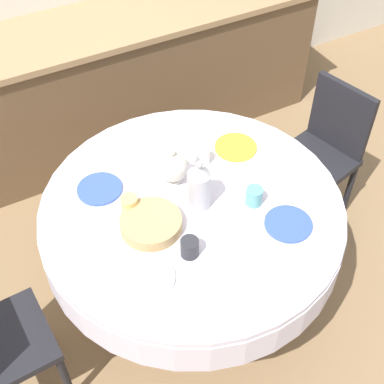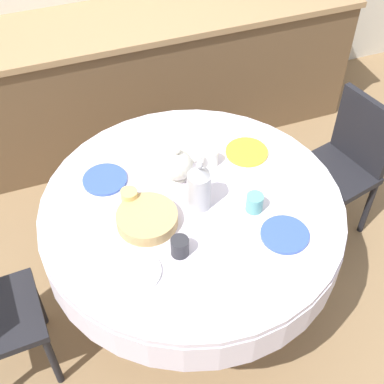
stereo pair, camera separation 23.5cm
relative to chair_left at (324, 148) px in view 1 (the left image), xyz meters
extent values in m
plane|color=#8E704C|center=(-1.00, -0.25, -0.49)|extent=(12.00, 12.00, 0.00)
cube|color=brown|center=(-1.00, 1.22, -0.06)|extent=(3.20, 0.60, 0.87)
cube|color=#A37F56|center=(-1.00, 1.22, 0.40)|extent=(3.24, 0.64, 0.04)
cylinder|color=brown|center=(-1.00, -0.25, -0.47)|extent=(0.44, 0.44, 0.04)
cylinder|color=brown|center=(-1.00, -0.25, -0.19)|extent=(0.11, 0.11, 0.53)
cylinder|color=silver|center=(-1.00, -0.25, 0.17)|extent=(1.39, 1.39, 0.18)
cylinder|color=silver|center=(-1.00, -0.25, 0.27)|extent=(1.38, 1.38, 0.03)
cube|color=black|center=(-0.07, -0.02, -0.06)|extent=(0.49, 0.49, 0.04)
cube|color=black|center=(0.11, 0.03, 0.17)|extent=(0.13, 0.38, 0.42)
cylinder|color=black|center=(-0.20, -0.23, -0.29)|extent=(0.04, 0.04, 0.41)
cylinder|color=black|center=(-0.29, 0.11, -0.29)|extent=(0.04, 0.04, 0.41)
cylinder|color=black|center=(0.14, -0.15, -0.29)|extent=(0.04, 0.04, 0.41)
cylinder|color=black|center=(0.06, 0.20, -0.29)|extent=(0.04, 0.04, 0.41)
cube|color=black|center=(-1.96, -0.31, -0.06)|extent=(0.42, 0.42, 0.04)
cylinder|color=black|center=(-1.79, -0.12, -0.29)|extent=(0.04, 0.04, 0.41)
cylinder|color=black|center=(-1.77, -0.47, -0.29)|extent=(0.04, 0.04, 0.41)
cylinder|color=white|center=(-1.34, -0.52, 0.29)|extent=(0.21, 0.21, 0.01)
cylinder|color=#28282D|center=(-1.14, -0.49, 0.33)|extent=(0.08, 0.08, 0.08)
cylinder|color=#3856AD|center=(-0.69, -0.56, 0.29)|extent=(0.21, 0.21, 0.01)
cylinder|color=#5BA39E|center=(-0.75, -0.37, 0.33)|extent=(0.08, 0.08, 0.08)
cylinder|color=#3856AD|center=(-1.34, 0.03, 0.29)|extent=(0.21, 0.21, 0.01)
cylinder|color=#DBB766|center=(-1.26, -0.16, 0.33)|extent=(0.08, 0.08, 0.08)
cylinder|color=yellow|center=(-0.63, -0.02, 0.29)|extent=(0.21, 0.21, 0.01)
cylinder|color=white|center=(-0.83, -0.03, 0.33)|extent=(0.08, 0.08, 0.08)
cylinder|color=#B2B2B7|center=(-0.97, -0.27, 0.38)|extent=(0.11, 0.11, 0.19)
cone|color=#B2B2B7|center=(-0.97, -0.27, 0.50)|extent=(0.10, 0.10, 0.04)
sphere|color=#B2B2B7|center=(-0.97, -0.27, 0.53)|extent=(0.03, 0.03, 0.03)
cylinder|color=silver|center=(-1.01, -0.07, 0.29)|extent=(0.08, 0.08, 0.01)
sphere|color=silver|center=(-1.01, -0.07, 0.37)|extent=(0.14, 0.14, 0.14)
cylinder|color=silver|center=(-0.92, -0.07, 0.38)|extent=(0.08, 0.03, 0.05)
sphere|color=silver|center=(-1.01, -0.07, 0.46)|extent=(0.03, 0.03, 0.03)
cylinder|color=tan|center=(-1.22, -0.29, 0.32)|extent=(0.27, 0.27, 0.06)
camera|label=1|loc=(-1.77, -1.68, 2.07)|focal=50.00mm
camera|label=2|loc=(-1.55, -1.77, 2.07)|focal=50.00mm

